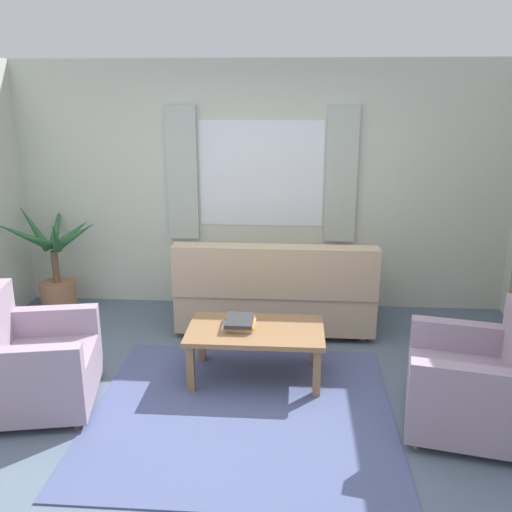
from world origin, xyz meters
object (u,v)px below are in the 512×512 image
Objects in this scene: armchair_left at (28,363)px; book_stack_on_table at (239,322)px; armchair_right at (478,383)px; couch at (275,294)px; coffee_table at (256,335)px; potted_plant at (55,267)px.

armchair_left is 1.62m from book_stack_on_table.
armchair_right is at bearing -20.34° from book_stack_on_table.
book_stack_on_table is at bearing -98.70° from armchair_right.
coffee_table is (-0.12, -1.01, 0.01)m from couch.
armchair_left is at bearing -161.77° from coffee_table.
couch is 1.92× the size of armchair_right.
coffee_table is at bearing -29.66° from potted_plant.
armchair_right is at bearing 132.10° from couch.
coffee_table is 0.17m from book_stack_on_table.
potted_plant reaches higher than coffee_table.
armchair_left and armchair_right have the same top height.
armchair_right is 1.83m from book_stack_on_table.
coffee_table is 2.55m from potted_plant.
armchair_left is 3.22m from armchair_right.
armchair_right is 1.69m from coffee_table.
couch is 1.60× the size of potted_plant.
couch is 6.12× the size of book_stack_on_table.
book_stack_on_table is at bearing -30.62° from potted_plant.
couch reaches higher than armchair_right.
coffee_table is 0.93× the size of potted_plant.
armchair_left is 0.89× the size of coffee_table.
couch reaches higher than armchair_left.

